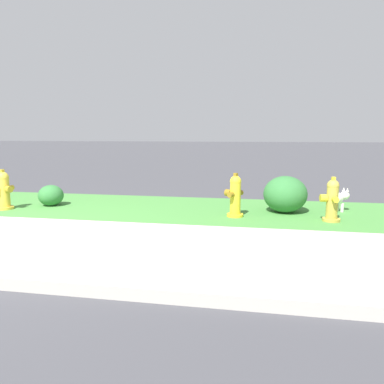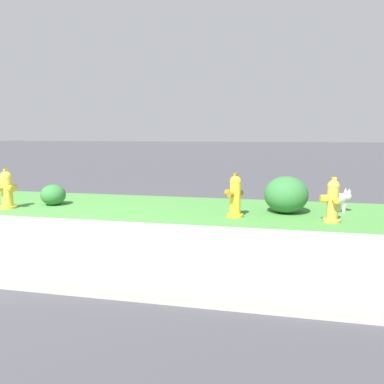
{
  "view_description": "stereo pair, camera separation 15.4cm",
  "coord_description": "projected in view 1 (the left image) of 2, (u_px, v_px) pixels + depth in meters",
  "views": [
    {
      "loc": [
        3.48,
        -4.2,
        1.39
      ],
      "look_at": [
        2.34,
        1.99,
        0.4
      ],
      "focal_mm": 35.0,
      "sensor_mm": 36.0,
      "label": 1
    },
    {
      "loc": [
        3.63,
        -4.17,
        1.39
      ],
      "look_at": [
        2.34,
        1.99,
        0.4
      ],
      "focal_mm": 35.0,
      "sensor_mm": 36.0,
      "label": 2
    }
  ],
  "objects": [
    {
      "name": "grass_verge",
      "position": [
        79.0,
        205.0,
        7.33
      ],
      "size": [
        18.0,
        2.48,
        0.01
      ],
      "primitive_type": "cube",
      "color": "#47893D",
      "rests_on": "ground"
    },
    {
      "name": "shrub_bush_near_lamp",
      "position": [
        285.0,
        194.0,
        6.6
      ],
      "size": [
        0.76,
        0.76,
        0.65
      ],
      "color": "#337538",
      "rests_on": "ground"
    },
    {
      "name": "fire_hydrant_far_end",
      "position": [
        332.0,
        200.0,
        5.91
      ],
      "size": [
        0.34,
        0.37,
        0.71
      ],
      "rotation": [
        0.0,
        0.0,
        1.72
      ],
      "color": "gold",
      "rests_on": "ground"
    },
    {
      "name": "shrub_bush_mid_verge",
      "position": [
        51.0,
        195.0,
        7.23
      ],
      "size": [
        0.47,
        0.47,
        0.4
      ],
      "color": "#337538",
      "rests_on": "ground"
    },
    {
      "name": "small_white_dog",
      "position": [
        338.0,
        198.0,
        6.64
      ],
      "size": [
        0.43,
        0.35,
        0.43
      ],
      "rotation": [
        0.0,
        0.0,
        0.57
      ],
      "color": "silver",
      "rests_on": "ground"
    },
    {
      "name": "fire_hydrant_near_corner",
      "position": [
        4.0,
        190.0,
        6.86
      ],
      "size": [
        0.36,
        0.39,
        0.74
      ],
      "rotation": [
        0.0,
        0.0,
        4.37
      ],
      "color": "gold",
      "rests_on": "ground"
    },
    {
      "name": "fire_hydrant_by_grass_verge",
      "position": [
        235.0,
        196.0,
        6.24
      ],
      "size": [
        0.33,
        0.36,
        0.74
      ],
      "rotation": [
        0.0,
        0.0,
        1.04
      ],
      "color": "yellow",
      "rests_on": "ground"
    }
  ]
}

